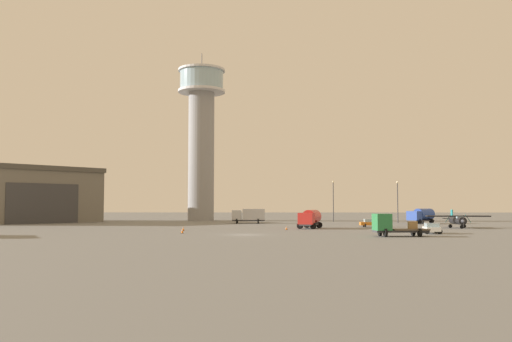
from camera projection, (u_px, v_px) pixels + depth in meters
name	position (u px, v px, depth m)	size (l,w,h in m)	color
ground_plane	(245.00, 235.00, 68.48)	(400.00, 400.00, 0.00)	slate
control_tower	(201.00, 130.00, 130.81)	(11.39, 11.39, 40.79)	gray
hangar	(22.00, 195.00, 116.48)	(34.94, 35.27, 11.82)	#6B665B
airplane_black	(457.00, 219.00, 88.50)	(10.11, 7.94, 2.98)	black
truck_fuel_tanker_blue	(421.00, 215.00, 108.43)	(6.40, 5.91, 3.04)	#38383D
truck_box_silver	(249.00, 215.00, 109.87)	(6.67, 3.20, 2.96)	#38383D
truck_fuel_tanker_red	(310.00, 218.00, 86.80)	(4.38, 6.72, 2.98)	#38383D
truck_flatbed_green	(392.00, 226.00, 64.77)	(6.65, 3.57, 2.73)	#38383D
car_white	(432.00, 228.00, 71.36)	(2.61, 4.40, 1.37)	white
car_orange	(372.00, 223.00, 92.07)	(4.25, 2.41, 1.37)	orange
light_post_west	(333.00, 197.00, 121.67)	(0.44, 0.44, 9.21)	#38383D
light_post_east	(398.00, 198.00, 114.12)	(0.44, 0.44, 8.75)	#38383D
traffic_cone_near_left	(286.00, 228.00, 81.79)	(0.36, 0.36, 0.57)	black
traffic_cone_near_right	(182.00, 231.00, 71.73)	(0.36, 0.36, 0.71)	black
traffic_cone_mid_apron	(183.00, 229.00, 78.69)	(0.36, 0.36, 0.66)	black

